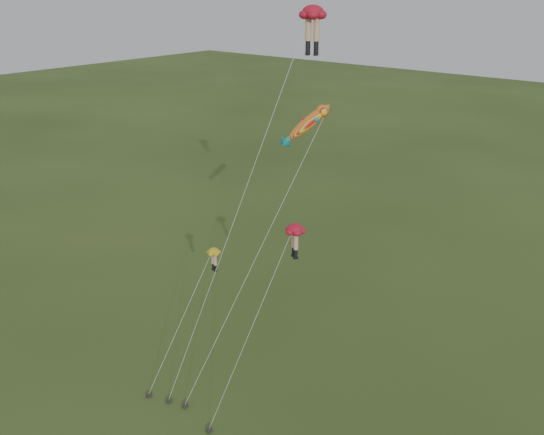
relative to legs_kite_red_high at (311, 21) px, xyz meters
The scene contains 5 objects.
ground 24.60m from the legs_kite_red_high, 105.85° to the right, with size 300.00×300.00×0.00m, color #2E4418.
legs_kite_red_high is the anchor object (origin of this frame).
legs_kite_red_mid 12.70m from the legs_kite_red_high, 62.44° to the right, with size 3.12×6.53×12.43m.
legs_kite_yellow 16.81m from the legs_kite_red_high, 142.26° to the right, with size 1.20×7.23×8.46m.
fish_kite 6.57m from the legs_kite_red_high, 126.57° to the left, with size 3.13×12.25×18.35m.
Camera 1 is at (24.11, -22.55, 25.50)m, focal length 40.00 mm.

